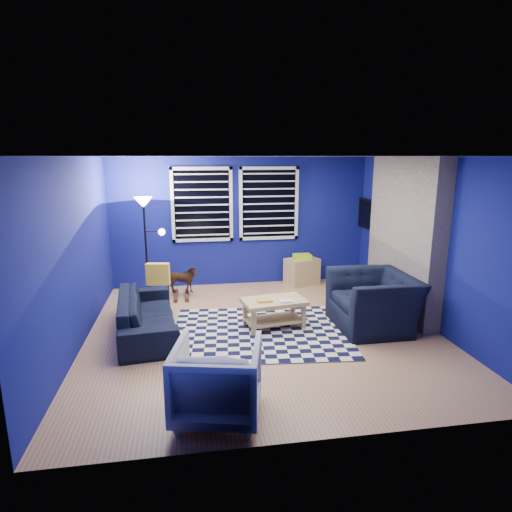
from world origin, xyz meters
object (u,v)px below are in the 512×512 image
at_px(sofa, 147,314).
at_px(coffee_table, 274,307).
at_px(floor_lamp, 145,216).
at_px(tv, 370,215).
at_px(armchair_big, 373,301).
at_px(cabinet, 302,271).
at_px(armchair_bent, 217,380).
at_px(rocking_horse, 181,280).

relative_size(sofa, coffee_table, 1.98).
bearing_deg(floor_lamp, tv, 3.06).
xyz_separation_m(tv, floor_lamp, (-4.19, -0.22, 0.09)).
bearing_deg(armchair_big, coffee_table, -98.27).
bearing_deg(cabinet, sofa, -164.68).
xyz_separation_m(armchair_bent, cabinet, (1.99, 4.22, -0.11)).
distance_m(sofa, coffee_table, 1.85).
xyz_separation_m(sofa, floor_lamp, (-0.09, 1.55, 1.21)).
bearing_deg(tv, sofa, -156.70).
bearing_deg(cabinet, tv, -31.23).
bearing_deg(armchair_big, floor_lamp, -118.94).
distance_m(tv, cabinet, 1.71).
bearing_deg(tv, cabinet, 168.76).
relative_size(rocking_horse, cabinet, 0.83).
bearing_deg(armchair_big, rocking_horse, -123.53).
distance_m(sofa, armchair_big, 3.33).
distance_m(tv, armchair_bent, 5.23).
bearing_deg(rocking_horse, sofa, 174.11).
distance_m(sofa, floor_lamp, 1.96).
bearing_deg(armchair_big, sofa, -95.63).
height_order(tv, cabinet, tv).
xyz_separation_m(armchair_bent, floor_lamp, (-0.94, 3.74, 1.11)).
height_order(tv, rocking_horse, tv).
bearing_deg(coffee_table, armchair_bent, -115.26).
bearing_deg(tv, armchair_big, -111.03).
xyz_separation_m(rocking_horse, cabinet, (2.38, 0.47, -0.05)).
bearing_deg(coffee_table, cabinet, 64.72).
height_order(coffee_table, floor_lamp, floor_lamp).
height_order(armchair_big, floor_lamp, floor_lamp).
xyz_separation_m(sofa, coffee_table, (1.85, -0.10, 0.03)).
distance_m(armchair_big, rocking_horse, 3.39).
bearing_deg(cabinet, coffee_table, -135.27).
relative_size(armchair_big, rocking_horse, 2.06).
height_order(sofa, coffee_table, sofa).
bearing_deg(rocking_horse, coffee_table, -129.22).
relative_size(armchair_big, cabinet, 1.71).
height_order(tv, armchair_bent, tv).
distance_m(rocking_horse, cabinet, 2.43).
bearing_deg(rocking_horse, armchair_bent, -163.09).
xyz_separation_m(coffee_table, floor_lamp, (-1.93, 1.65, 1.18)).
height_order(rocking_horse, cabinet, cabinet).
bearing_deg(floor_lamp, cabinet, 9.18).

